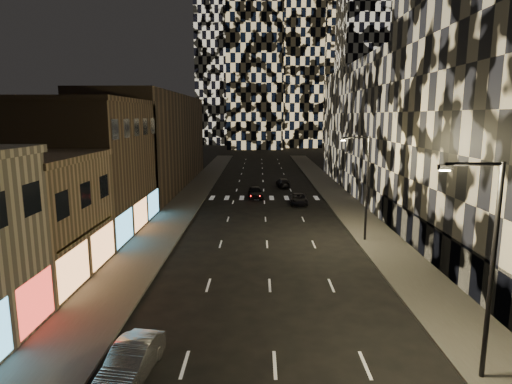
{
  "coord_description": "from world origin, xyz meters",
  "views": [
    {
      "loc": [
        -0.72,
        -6.27,
        10.87
      ],
      "look_at": [
        -0.9,
        20.93,
        6.0
      ],
      "focal_mm": 30.0,
      "sensor_mm": 36.0,
      "label": 1
    }
  ],
  "objects_px": {
    "car_silver_parked": "(131,361)",
    "car_dark_oncoming": "(283,183)",
    "car_dark_midlane": "(255,192)",
    "streetlight_far": "(365,181)",
    "car_dark_rightlane": "(299,199)",
    "streetlight_near": "(487,257)"
  },
  "relations": [
    {
      "from": "car_dark_oncoming",
      "to": "streetlight_far",
      "type": "bearing_deg",
      "value": 95.99
    },
    {
      "from": "streetlight_near",
      "to": "car_dark_midlane",
      "type": "xyz_separation_m",
      "value": [
        -9.52,
        39.92,
        -4.58
      ]
    },
    {
      "from": "car_dark_midlane",
      "to": "car_dark_oncoming",
      "type": "relative_size",
      "value": 1.01
    },
    {
      "from": "streetlight_far",
      "to": "car_silver_parked",
      "type": "xyz_separation_m",
      "value": [
        -14.42,
        -19.94,
        -4.62
      ]
    },
    {
      "from": "car_dark_rightlane",
      "to": "streetlight_far",
      "type": "bearing_deg",
      "value": -73.87
    },
    {
      "from": "car_dark_midlane",
      "to": "car_dark_oncoming",
      "type": "bearing_deg",
      "value": 59.68
    },
    {
      "from": "streetlight_far",
      "to": "car_dark_oncoming",
      "type": "bearing_deg",
      "value": 100.37
    },
    {
      "from": "car_silver_parked",
      "to": "car_dark_midlane",
      "type": "relative_size",
      "value": 0.97
    },
    {
      "from": "streetlight_near",
      "to": "car_silver_parked",
      "type": "height_order",
      "value": "streetlight_near"
    },
    {
      "from": "car_silver_parked",
      "to": "car_dark_oncoming",
      "type": "bearing_deg",
      "value": 86.05
    },
    {
      "from": "streetlight_near",
      "to": "car_dark_midlane",
      "type": "height_order",
      "value": "streetlight_near"
    },
    {
      "from": "car_dark_rightlane",
      "to": "car_dark_midlane",
      "type": "bearing_deg",
      "value": 145.61
    },
    {
      "from": "streetlight_far",
      "to": "car_dark_rightlane",
      "type": "relative_size",
      "value": 1.96
    },
    {
      "from": "car_dark_oncoming",
      "to": "car_dark_rightlane",
      "type": "bearing_deg",
      "value": 90.93
    },
    {
      "from": "car_dark_oncoming",
      "to": "streetlight_near",
      "type": "bearing_deg",
      "value": 91.81
    },
    {
      "from": "car_dark_midlane",
      "to": "car_dark_rightlane",
      "type": "relative_size",
      "value": 0.99
    },
    {
      "from": "car_silver_parked",
      "to": "car_dark_midlane",
      "type": "bearing_deg",
      "value": 89.55
    },
    {
      "from": "car_silver_parked",
      "to": "car_dark_rightlane",
      "type": "relative_size",
      "value": 0.96
    },
    {
      "from": "car_dark_oncoming",
      "to": "car_dark_rightlane",
      "type": "height_order",
      "value": "car_dark_oncoming"
    },
    {
      "from": "streetlight_near",
      "to": "car_dark_oncoming",
      "type": "relative_size",
      "value": 1.99
    },
    {
      "from": "car_silver_parked",
      "to": "car_dark_rightlane",
      "type": "distance_m",
      "value": 37.37
    },
    {
      "from": "car_silver_parked",
      "to": "streetlight_far",
      "type": "bearing_deg",
      "value": 60.69
    }
  ]
}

